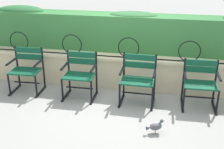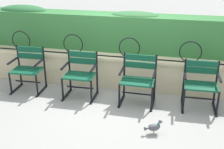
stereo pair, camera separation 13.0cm
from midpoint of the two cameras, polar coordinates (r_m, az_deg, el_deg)
The scene contains 9 objects.
ground_plane at distance 5.50m, azimuth 0.58°, elevation -5.48°, with size 60.00×60.00×0.00m, color #9E9E99.
stone_wall at distance 6.05m, azimuth 2.13°, elevation 0.65°, with size 8.11×0.41×0.66m.
iron_arch_fence at distance 5.87m, azimuth -0.95°, elevation 5.18°, with size 7.56×0.02×0.42m.
hedge_row at distance 6.25m, azimuth 2.91°, elevation 8.39°, with size 7.95×0.55×0.87m.
park_chair_leftmost at distance 6.07m, azimuth -15.32°, elevation 1.27°, with size 0.61×0.55×0.87m.
park_chair_centre_left at distance 5.62m, azimuth -5.44°, elevation 0.25°, with size 0.60×0.53×0.86m.
park_chair_centre_right at distance 5.38m, azimuth 5.79°, elevation -0.72°, with size 0.63×0.53×0.89m.
park_chair_rightmost at distance 5.43m, azimuth 17.46°, elevation -1.62°, with size 0.62×0.54×0.84m.
pigeon_near_chairs at distance 4.63m, azimuth 8.92°, elevation -10.02°, with size 0.28×0.18×0.22m.
Camera 2 is at (1.08, -4.74, 2.58)m, focal length 47.27 mm.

